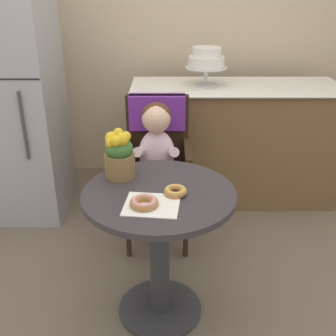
% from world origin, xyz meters
% --- Properties ---
extents(ground_plane, '(8.00, 8.00, 0.00)m').
position_xyz_m(ground_plane, '(0.00, 0.00, 0.00)').
color(ground_plane, '#6B5B4C').
extents(back_wall, '(4.80, 0.10, 2.70)m').
position_xyz_m(back_wall, '(0.00, 1.85, 1.35)').
color(back_wall, '#C1AD8E').
rests_on(back_wall, ground).
extents(cafe_table, '(0.72, 0.72, 0.72)m').
position_xyz_m(cafe_table, '(0.00, 0.00, 0.51)').
color(cafe_table, '#332D33').
rests_on(cafe_table, ground).
extents(wicker_chair, '(0.42, 0.45, 0.95)m').
position_xyz_m(wicker_chair, '(-0.03, 0.75, 0.64)').
color(wicker_chair, '#332114').
rests_on(wicker_chair, ground).
extents(seated_child, '(0.27, 0.32, 0.73)m').
position_xyz_m(seated_child, '(-0.03, 0.59, 0.68)').
color(seated_child, silver).
rests_on(seated_child, ground).
extents(paper_napkin, '(0.26, 0.24, 0.00)m').
position_xyz_m(paper_napkin, '(-0.03, -0.13, 0.72)').
color(paper_napkin, white).
rests_on(paper_napkin, cafe_table).
extents(donut_front, '(0.13, 0.13, 0.04)m').
position_xyz_m(donut_front, '(-0.06, -0.14, 0.74)').
color(donut_front, '#AD7542').
rests_on(donut_front, cafe_table).
extents(donut_mid, '(0.11, 0.11, 0.03)m').
position_xyz_m(donut_mid, '(0.08, -0.03, 0.74)').
color(donut_mid, '#AD7542').
rests_on(donut_mid, cafe_table).
extents(flower_vase, '(0.15, 0.15, 0.24)m').
position_xyz_m(flower_vase, '(-0.20, 0.16, 0.84)').
color(flower_vase, brown).
rests_on(flower_vase, cafe_table).
extents(display_counter, '(1.56, 0.62, 0.90)m').
position_xyz_m(display_counter, '(0.55, 1.30, 0.45)').
color(display_counter, brown).
rests_on(display_counter, ground).
extents(tiered_cake_stand, '(0.30, 0.30, 0.28)m').
position_xyz_m(tiered_cake_stand, '(0.32, 1.30, 1.09)').
color(tiered_cake_stand, silver).
rests_on(tiered_cake_stand, display_counter).
extents(refrigerator, '(0.64, 0.63, 1.70)m').
position_xyz_m(refrigerator, '(-1.05, 1.10, 0.85)').
color(refrigerator, '#9EA0A5').
rests_on(refrigerator, ground).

